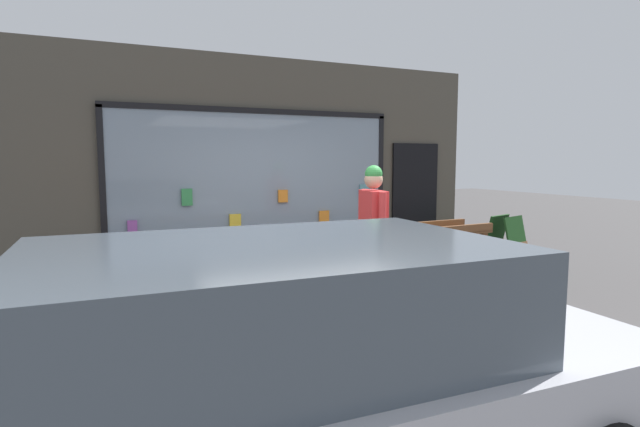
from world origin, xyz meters
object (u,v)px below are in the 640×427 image
(parked_car, at_px, (273,374))
(display_table_right, at_px, (400,238))
(sandwich_board_sign, at_px, (505,243))
(display_table_left, at_px, (167,257))
(small_dog, at_px, (348,287))
(person_browsing, at_px, (373,223))

(parked_car, bearing_deg, display_table_right, 49.99)
(sandwich_board_sign, relative_size, parked_car, 0.21)
(display_table_left, bearing_deg, small_dog, -18.10)
(display_table_right, xyz_separation_m, small_dog, (-1.17, -0.66, -0.42))
(display_table_left, relative_size, sandwich_board_sign, 3.22)
(sandwich_board_sign, bearing_deg, parked_car, -161.50)
(display_table_left, distance_m, parked_car, 3.51)
(display_table_left, height_order, sandwich_board_sign, sandwich_board_sign)
(person_browsing, xyz_separation_m, parked_car, (-2.38, -3.00, -0.30))
(person_browsing, distance_m, small_dog, 0.86)
(person_browsing, distance_m, parked_car, 3.84)
(display_table_left, xyz_separation_m, small_dog, (2.00, -0.65, -0.41))
(display_table_left, xyz_separation_m, parked_car, (0.04, -3.51, 0.02))
(small_dog, bearing_deg, sandwich_board_sign, -45.61)
(person_browsing, height_order, sandwich_board_sign, person_browsing)
(small_dog, distance_m, sandwich_board_sign, 3.52)
(small_dog, xyz_separation_m, sandwich_board_sign, (3.40, 0.90, 0.15))
(display_table_left, height_order, small_dog, display_table_left)
(person_browsing, height_order, parked_car, person_browsing)
(parked_car, bearing_deg, display_table_left, 92.43)
(sandwich_board_sign, bearing_deg, display_table_right, 169.72)
(parked_car, bearing_deg, person_browsing, 53.28)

